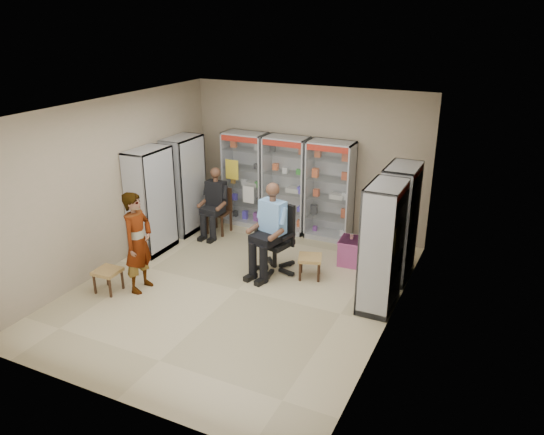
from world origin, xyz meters
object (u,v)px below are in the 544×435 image
at_px(cabinet_right_far, 398,223).
at_px(cabinet_left_far, 184,185).
at_px(seated_shopkeeper, 273,231).
at_px(pink_trunk, 353,252).
at_px(woven_stool_b, 108,280).
at_px(wooden_chair, 219,211).
at_px(standing_man, 138,242).
at_px(woven_stool_a, 310,267).
at_px(office_chair, 275,239).
at_px(cabinet_back_right, 330,191).
at_px(cabinet_back_mid, 286,185).
at_px(cabinet_left_near, 151,201).
at_px(cabinet_right_near, 382,247).
at_px(cabinet_back_left, 245,179).

bearing_deg(cabinet_right_far, cabinet_left_far, 87.43).
xyz_separation_m(seated_shopkeeper, pink_trunk, (1.18, 0.92, -0.54)).
xyz_separation_m(seated_shopkeeper, woven_stool_b, (-2.15, -1.81, -0.58)).
bearing_deg(pink_trunk, seated_shopkeeper, -142.20).
bearing_deg(wooden_chair, seated_shopkeeper, -32.50).
xyz_separation_m(cabinet_right_far, wooden_chair, (-3.78, 0.40, -0.53)).
bearing_deg(standing_man, wooden_chair, -1.20).
distance_m(woven_stool_a, woven_stool_b, 3.39).
xyz_separation_m(office_chair, pink_trunk, (1.18, 0.87, -0.37)).
height_order(cabinet_back_right, cabinet_left_far, same).
bearing_deg(wooden_chair, cabinet_back_mid, 31.31).
xyz_separation_m(cabinet_left_near, pink_trunk, (3.66, 1.07, -0.76)).
relative_size(cabinet_right_far, seated_shopkeeper, 1.29).
bearing_deg(seated_shopkeeper, cabinet_right_far, 34.04).
distance_m(seated_shopkeeper, pink_trunk, 1.59).
bearing_deg(cabinet_back_right, woven_stool_a, -80.18).
height_order(cabinet_back_mid, cabinet_right_near, same).
relative_size(woven_stool_a, woven_stool_b, 1.01).
bearing_deg(cabinet_back_mid, cabinet_back_right, 0.00).
height_order(office_chair, woven_stool_a, office_chair).
xyz_separation_m(cabinet_left_far, pink_trunk, (3.66, -0.03, -0.76)).
height_order(wooden_chair, woven_stool_b, wooden_chair).
height_order(cabinet_back_left, cabinet_left_near, same).
bearing_deg(cabinet_back_right, office_chair, -100.81).
bearing_deg(pink_trunk, cabinet_left_near, -163.72).
bearing_deg(cabinet_left_near, standing_man, 29.58).
height_order(cabinet_left_far, woven_stool_a, cabinet_left_far).
xyz_separation_m(pink_trunk, woven_stool_b, (-3.33, -2.73, -0.04)).
bearing_deg(cabinet_back_mid, wooden_chair, -148.69).
distance_m(cabinet_left_near, wooden_chair, 1.56).
distance_m(cabinet_left_far, woven_stool_a, 3.36).
relative_size(cabinet_left_far, office_chair, 1.64).
relative_size(cabinet_right_far, wooden_chair, 2.13).
relative_size(cabinet_right_far, pink_trunk, 4.06).
xyz_separation_m(office_chair, woven_stool_a, (0.66, 0.03, -0.41)).
bearing_deg(cabinet_back_right, woven_stool_b, -124.13).
distance_m(seated_shopkeeper, woven_stool_a, 0.88).
bearing_deg(cabinet_back_mid, woven_stool_b, -112.79).
bearing_deg(woven_stool_a, wooden_chair, 156.52).
bearing_deg(cabinet_back_left, seated_shopkeeper, -50.44).
relative_size(cabinet_back_mid, standing_man, 1.18).
height_order(cabinet_right_far, cabinet_left_near, same).
relative_size(cabinet_right_near, cabinet_left_near, 1.00).
bearing_deg(cabinet_left_far, cabinet_right_far, 87.43).
relative_size(cabinet_back_left, woven_stool_a, 5.07).
bearing_deg(seated_shopkeeper, pink_trunk, 51.14).
xyz_separation_m(cabinet_back_left, standing_man, (-0.16, -3.39, -0.15)).
bearing_deg(cabinet_left_near, woven_stool_b, 11.25).
relative_size(cabinet_back_right, office_chair, 1.64).
height_order(cabinet_back_mid, seated_shopkeeper, cabinet_back_mid).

